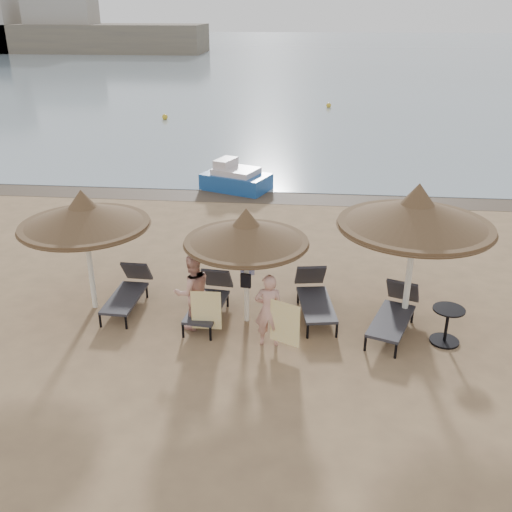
{
  "coord_description": "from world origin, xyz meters",
  "views": [
    {
      "loc": [
        1.68,
        -11.01,
        6.62
      ],
      "look_at": [
        0.47,
        1.2,
        1.2
      ],
      "focal_mm": 40.0,
      "sensor_mm": 36.0,
      "label": 1
    }
  ],
  "objects_px": {
    "side_table": "(446,326)",
    "lounger_far_right": "(395,312)",
    "pedal_boat": "(235,179)",
    "lounger_near_right": "(314,296)",
    "person_right": "(269,305)",
    "palapa_left": "(84,215)",
    "lounger_near_left": "(210,298)",
    "lounger_far_left": "(128,290)",
    "palapa_center": "(246,233)",
    "palapa_right": "(416,214)",
    "person_left": "(193,286)"
  },
  "relations": [
    {
      "from": "lounger_far_right",
      "to": "person_right",
      "type": "xyz_separation_m",
      "value": [
        -2.72,
        -0.89,
        0.52
      ]
    },
    {
      "from": "side_table",
      "to": "person_left",
      "type": "height_order",
      "value": "person_left"
    },
    {
      "from": "palapa_right",
      "to": "lounger_near_right",
      "type": "distance_m",
      "value": 3.0
    },
    {
      "from": "lounger_far_left",
      "to": "person_left",
      "type": "xyz_separation_m",
      "value": [
        1.75,
        -0.84,
        0.62
      ]
    },
    {
      "from": "palapa_left",
      "to": "palapa_right",
      "type": "bearing_deg",
      "value": -0.06
    },
    {
      "from": "palapa_center",
      "to": "pedal_boat",
      "type": "distance_m",
      "value": 10.28
    },
    {
      "from": "person_left",
      "to": "lounger_far_right",
      "type": "bearing_deg",
      "value": 155.37
    },
    {
      "from": "palapa_right",
      "to": "person_left",
      "type": "height_order",
      "value": "palapa_right"
    },
    {
      "from": "lounger_far_left",
      "to": "lounger_near_left",
      "type": "xyz_separation_m",
      "value": [
        2.01,
        -0.24,
        0.01
      ]
    },
    {
      "from": "palapa_right",
      "to": "lounger_near_left",
      "type": "relative_size",
      "value": 1.58
    },
    {
      "from": "palapa_center",
      "to": "side_table",
      "type": "height_order",
      "value": "palapa_center"
    },
    {
      "from": "palapa_center",
      "to": "palapa_right",
      "type": "height_order",
      "value": "palapa_right"
    },
    {
      "from": "palapa_center",
      "to": "palapa_right",
      "type": "distance_m",
      "value": 3.59
    },
    {
      "from": "palapa_right",
      "to": "lounger_near_left",
      "type": "height_order",
      "value": "palapa_right"
    },
    {
      "from": "palapa_left",
      "to": "lounger_near_left",
      "type": "relative_size",
      "value": 1.4
    },
    {
      "from": "palapa_right",
      "to": "person_left",
      "type": "relative_size",
      "value": 1.62
    },
    {
      "from": "palapa_left",
      "to": "person_left",
      "type": "height_order",
      "value": "palapa_left"
    },
    {
      "from": "palapa_left",
      "to": "palapa_center",
      "type": "bearing_deg",
      "value": -4.13
    },
    {
      "from": "palapa_center",
      "to": "person_right",
      "type": "xyz_separation_m",
      "value": [
        0.57,
        -0.93,
        -1.21
      ]
    },
    {
      "from": "person_left",
      "to": "lounger_near_right",
      "type": "bearing_deg",
      "value": 170.24
    },
    {
      "from": "palapa_center",
      "to": "side_table",
      "type": "bearing_deg",
      "value": -6.49
    },
    {
      "from": "lounger_near_right",
      "to": "lounger_far_right",
      "type": "bearing_deg",
      "value": -27.52
    },
    {
      "from": "palapa_right",
      "to": "side_table",
      "type": "xyz_separation_m",
      "value": [
        0.76,
        -0.75,
        -2.23
      ]
    },
    {
      "from": "lounger_near_left",
      "to": "palapa_center",
      "type": "bearing_deg",
      "value": -7.44
    },
    {
      "from": "lounger_far_right",
      "to": "person_left",
      "type": "distance_m",
      "value": 4.48
    },
    {
      "from": "palapa_left",
      "to": "lounger_near_right",
      "type": "relative_size",
      "value": 1.34
    },
    {
      "from": "lounger_far_left",
      "to": "person_left",
      "type": "relative_size",
      "value": 0.99
    },
    {
      "from": "palapa_left",
      "to": "lounger_near_right",
      "type": "distance_m",
      "value": 5.55
    },
    {
      "from": "lounger_near_left",
      "to": "side_table",
      "type": "xyz_separation_m",
      "value": [
        5.2,
        -0.69,
        -0.03
      ]
    },
    {
      "from": "lounger_near_right",
      "to": "pedal_boat",
      "type": "xyz_separation_m",
      "value": [
        -3.11,
        9.47,
        0.01
      ]
    },
    {
      "from": "lounger_near_right",
      "to": "person_right",
      "type": "height_order",
      "value": "person_right"
    },
    {
      "from": "lounger_near_right",
      "to": "lounger_near_left",
      "type": "bearing_deg",
      "value": 178.84
    },
    {
      "from": "side_table",
      "to": "pedal_boat",
      "type": "bearing_deg",
      "value": 119.35
    },
    {
      "from": "palapa_left",
      "to": "side_table",
      "type": "distance_m",
      "value": 8.26
    },
    {
      "from": "palapa_left",
      "to": "side_table",
      "type": "height_order",
      "value": "palapa_left"
    },
    {
      "from": "lounger_near_left",
      "to": "lounger_far_right",
      "type": "bearing_deg",
      "value": 2.17
    },
    {
      "from": "palapa_left",
      "to": "lounger_far_left",
      "type": "height_order",
      "value": "palapa_left"
    },
    {
      "from": "palapa_right",
      "to": "lounger_far_left",
      "type": "xyz_separation_m",
      "value": [
        -6.45,
        0.18,
        -2.21
      ]
    },
    {
      "from": "lounger_far_right",
      "to": "person_right",
      "type": "bearing_deg",
      "value": -141.56
    },
    {
      "from": "palapa_right",
      "to": "person_right",
      "type": "bearing_deg",
      "value": -158.25
    },
    {
      "from": "palapa_right",
      "to": "pedal_boat",
      "type": "height_order",
      "value": "palapa_right"
    },
    {
      "from": "lounger_far_left",
      "to": "person_right",
      "type": "relative_size",
      "value": 1.07
    },
    {
      "from": "lounger_far_left",
      "to": "lounger_near_right",
      "type": "distance_m",
      "value": 4.41
    },
    {
      "from": "lounger_far_right",
      "to": "lounger_near_left",
      "type": "bearing_deg",
      "value": -163.07
    },
    {
      "from": "lounger_near_left",
      "to": "person_right",
      "type": "relative_size",
      "value": 1.11
    },
    {
      "from": "side_table",
      "to": "lounger_far_right",
      "type": "bearing_deg",
      "value": 156.56
    },
    {
      "from": "palapa_center",
      "to": "lounger_far_right",
      "type": "relative_size",
      "value": 1.23
    },
    {
      "from": "lounger_near_right",
      "to": "lounger_far_right",
      "type": "xyz_separation_m",
      "value": [
        1.76,
        -0.59,
        0.0
      ]
    },
    {
      "from": "lounger_far_left",
      "to": "pedal_boat",
      "type": "xyz_separation_m",
      "value": [
        1.3,
        9.57,
        0.03
      ]
    },
    {
      "from": "lounger_far_left",
      "to": "lounger_near_left",
      "type": "height_order",
      "value": "lounger_near_left"
    }
  ]
}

